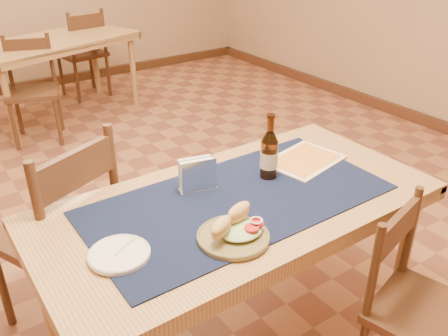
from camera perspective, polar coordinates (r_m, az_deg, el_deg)
room at (r=2.31m, az=-10.54°, el=19.04°), size 6.04×7.04×2.84m
main_table at (r=1.92m, az=1.71°, el=-5.96°), size 1.60×0.80×0.75m
placemat at (r=1.88m, az=1.75°, el=-3.79°), size 1.20×0.60×0.01m
baseboard at (r=2.84m, az=-8.19°, el=-8.87°), size 6.00×7.00×0.10m
back_table at (r=4.80m, az=-19.88°, el=13.38°), size 1.68×1.18×0.75m
chair_main_far at (r=2.23m, az=-18.95°, el=-7.19°), size 0.60×0.60×0.99m
chair_main_near at (r=2.02m, az=22.36°, el=-15.11°), size 0.46×0.46×0.83m
chair_back_near at (r=4.39m, az=-22.01°, el=8.89°), size 0.52×0.52×0.88m
chair_back_far at (r=5.36m, az=-16.56°, el=13.19°), size 0.48×0.48×0.93m
sandwich_plate at (r=1.65m, az=1.29°, el=-7.62°), size 0.25×0.25×0.10m
side_plate at (r=1.61m, az=-12.51°, el=-10.02°), size 0.20×0.20×0.02m
fork at (r=1.64m, az=-11.53°, el=-8.92°), size 0.10×0.07×0.00m
beer_bottle at (r=1.99m, az=5.45°, el=1.62°), size 0.08×0.08×0.28m
napkin_holder at (r=1.91m, az=-3.21°, el=-0.87°), size 0.16×0.09×0.14m
menu_card at (r=2.20m, az=9.64°, el=0.98°), size 0.38×0.31×0.01m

